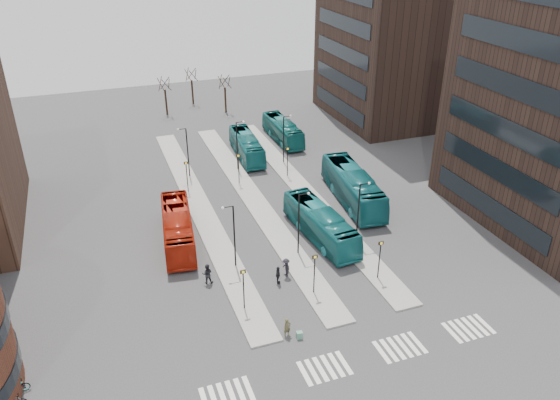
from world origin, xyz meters
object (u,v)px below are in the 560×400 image
object	(u,v)px
commuter_c	(286,267)
teal_bus_c	(353,186)
red_bus	(178,228)
commuter_a	(207,274)
suitcase	(299,335)
traveller	(287,327)
commuter_b	(278,275)
teal_bus_a	(320,224)
bicycle_far	(15,388)
teal_bus_d	(283,130)
teal_bus_b	(247,146)

from	to	relation	value
commuter_c	teal_bus_c	bearing A→B (deg)	129.23
red_bus	commuter_a	size ratio (longest dim) A/B	6.09
suitcase	red_bus	world-z (taller)	red_bus
traveller	commuter_c	distance (m)	7.63
suitcase	commuter_b	world-z (taller)	commuter_b
suitcase	commuter_a	xyz separation A→B (m)	(-4.79, 9.07, 0.64)
red_bus	teal_bus_a	distance (m)	13.64
teal_bus_c	commuter_b	xyz separation A→B (m)	(-12.74, -11.39, -0.96)
suitcase	bicycle_far	bearing A→B (deg)	-176.84
teal_bus_d	suitcase	bearing A→B (deg)	-108.95
teal_bus_a	teal_bus_d	size ratio (longest dim) A/B	1.07
commuter_a	teal_bus_c	bearing A→B (deg)	-138.00
teal_bus_c	commuter_a	world-z (taller)	teal_bus_c
commuter_a	commuter_c	world-z (taller)	commuter_a
teal_bus_a	bicycle_far	xyz separation A→B (m)	(-26.66, -11.01, -1.08)
teal_bus_a	commuter_b	bearing A→B (deg)	-143.69
teal_bus_c	bicycle_far	world-z (taller)	teal_bus_c
teal_bus_d	bicycle_far	bearing A→B (deg)	-131.85
commuter_a	commuter_c	size ratio (longest dim) A/B	1.06
commuter_a	teal_bus_d	bearing A→B (deg)	-105.98
suitcase	commuter_a	world-z (taller)	commuter_a
teal_bus_a	traveller	size ratio (longest dim) A/B	7.15
commuter_a	commuter_b	size ratio (longest dim) A/B	1.11
suitcase	bicycle_far	world-z (taller)	bicycle_far
teal_bus_c	commuter_c	bearing A→B (deg)	-131.68
commuter_a	bicycle_far	distance (m)	16.53
teal_bus_a	teal_bus_c	size ratio (longest dim) A/B	0.88
teal_bus_d	traveller	size ratio (longest dim) A/B	6.68
suitcase	red_bus	distance (m)	17.55
teal_bus_b	commuter_a	size ratio (longest dim) A/B	5.72
teal_bus_d	commuter_c	distance (m)	32.22
red_bus	commuter_b	xyz separation A→B (m)	(6.70, -9.55, -0.73)
traveller	commuter_b	bearing A→B (deg)	66.25
teal_bus_b	teal_bus_a	bearing A→B (deg)	-84.21
bicycle_far	teal_bus_a	bearing A→B (deg)	-73.08
commuter_b	commuter_c	bearing A→B (deg)	-38.11
teal_bus_a	commuter_b	size ratio (longest dim) A/B	6.75
teal_bus_b	commuter_c	distance (m)	26.84
suitcase	red_bus	bearing A→B (deg)	117.17
teal_bus_b	commuter_a	xyz separation A→B (m)	(-11.16, -25.10, -0.55)
bicycle_far	traveller	bearing A→B (deg)	-98.42
traveller	commuter_c	xyz separation A→B (m)	(2.61, 7.16, 0.08)
teal_bus_b	teal_bus_c	distance (m)	17.40
teal_bus_d	commuter_c	world-z (taller)	teal_bus_d
suitcase	commuter_c	bearing A→B (deg)	84.12
teal_bus_c	suitcase	bearing A→B (deg)	-120.34
teal_bus_d	teal_bus_b	bearing A→B (deg)	-149.28
teal_bus_b	teal_bus_c	xyz separation A→B (m)	(7.20, -15.84, 0.32)
commuter_b	commuter_c	xyz separation A→B (m)	(1.02, 0.78, 0.03)
teal_bus_a	traveller	world-z (taller)	teal_bus_a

